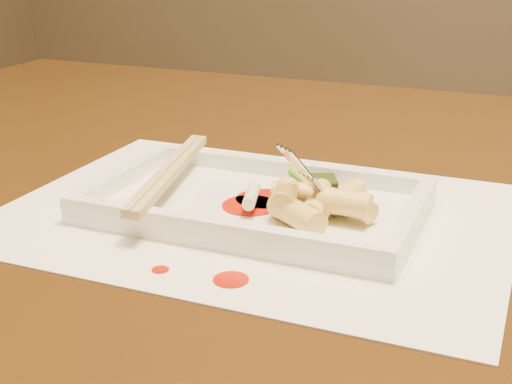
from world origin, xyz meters
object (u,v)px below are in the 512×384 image
at_px(plate_base, 256,208).
at_px(fork, 351,117).
at_px(placemat, 256,214).
at_px(chopstick_a, 166,171).
at_px(table, 354,293).

distance_m(plate_base, fork, 0.11).
bearing_deg(placemat, fork, 14.42).
distance_m(placemat, plate_base, 0.00).
xyz_separation_m(plate_base, fork, (0.07, 0.02, 0.08)).
distance_m(plate_base, chopstick_a, 0.08).
xyz_separation_m(table, placemat, (-0.06, -0.09, 0.10)).
bearing_deg(placemat, table, 53.81).
relative_size(table, chopstick_a, 7.07).
relative_size(table, plate_base, 5.38).
bearing_deg(placemat, chopstick_a, 180.00).
distance_m(chopstick_a, fork, 0.16).
distance_m(placemat, chopstick_a, 0.09).
relative_size(placemat, plate_base, 1.54).
xyz_separation_m(placemat, fork, (0.07, 0.02, 0.08)).
xyz_separation_m(table, fork, (0.01, -0.07, 0.18)).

